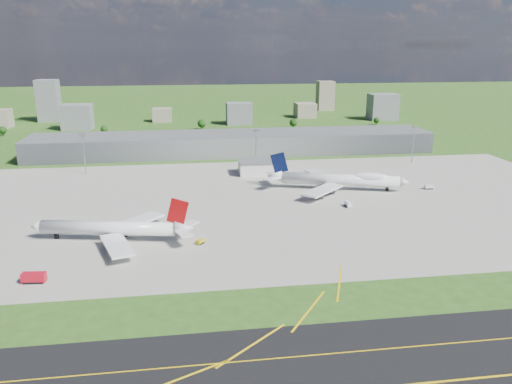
{
  "coord_description": "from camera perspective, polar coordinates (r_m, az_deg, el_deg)",
  "views": [
    {
      "loc": [
        -35.92,
        -206.46,
        79.26
      ],
      "look_at": [
        -2.32,
        29.01,
        9.0
      ],
      "focal_mm": 35.0,
      "sensor_mm": 36.0,
      "label": 1
    }
  ],
  "objects": [
    {
      "name": "mast_east",
      "position": [
        362.54,
        17.58,
        5.92
      ],
      "size": [
        3.5,
        2.0,
        25.9
      ],
      "color": "gray",
      "rests_on": "ground"
    },
    {
      "name": "tree_far_e",
      "position": [
        534.32,
        13.61,
        7.96
      ],
      "size": [
        6.3,
        6.3,
        7.7
      ],
      "color": "#382314",
      "rests_on": "ground"
    },
    {
      "name": "fire_truck",
      "position": [
        191.33,
        -24.04,
        -8.96
      ],
      "size": [
        8.31,
        3.82,
        3.57
      ],
      "rotation": [
        0.0,
        0.0,
        -0.1
      ],
      "color": "red",
      "rests_on": "ground"
    },
    {
      "name": "bldg_c",
      "position": [
        523.94,
        -1.95,
        8.96
      ],
      "size": [
        26.0,
        20.0,
        22.0
      ],
      "primitive_type": "cube",
      "color": "slate",
      "rests_on": "ground"
    },
    {
      "name": "mast_west",
      "position": [
        333.52,
        -19.12,
        4.91
      ],
      "size": [
        3.5,
        2.0,
        25.9
      ],
      "color": "gray",
      "rests_on": "ground"
    },
    {
      "name": "van_white_far",
      "position": [
        301.66,
        19.16,
        0.54
      ],
      "size": [
        4.96,
        2.46,
        2.55
      ],
      "rotation": [
        0.0,
        0.0,
        0.01
      ],
      "color": "silver",
      "rests_on": "ground"
    },
    {
      "name": "airliner_blue_quad",
      "position": [
        286.89,
        9.54,
        1.39
      ],
      "size": [
        78.42,
        60.27,
        20.88
      ],
      "rotation": [
        0.0,
        0.0,
        -0.28
      ],
      "color": "white",
      "rests_on": "ground"
    },
    {
      "name": "tree_e",
      "position": [
        498.46,
        4.28,
        7.9
      ],
      "size": [
        7.65,
        7.65,
        9.35
      ],
      "color": "#382314",
      "rests_on": "ground"
    },
    {
      "name": "bldg_ce",
      "position": [
        577.24,
        5.64,
        9.29
      ],
      "size": [
        22.0,
        24.0,
        16.0
      ],
      "primitive_type": "cube",
      "color": "gray",
      "rests_on": "ground"
    },
    {
      "name": "apron",
      "position": [
        262.92,
        2.32,
        -1.09
      ],
      "size": [
        360.0,
        190.0,
        0.08
      ],
      "primitive_type": "cube",
      "color": "#99978B",
      "rests_on": "ground"
    },
    {
      "name": "tug_yellow",
      "position": [
        208.77,
        -6.4,
        -5.68
      ],
      "size": [
        4.04,
        4.25,
        1.85
      ],
      "rotation": [
        0.0,
        0.0,
        0.88
      ],
      "color": "#BCB10B",
      "rests_on": "ground"
    },
    {
      "name": "bldg_cw",
      "position": [
        551.74,
        -10.67,
        8.65
      ],
      "size": [
        20.0,
        18.0,
        14.0
      ],
      "primitive_type": "cube",
      "color": "gray",
      "rests_on": "ground"
    },
    {
      "name": "van_white_near",
      "position": [
        258.12,
        10.49,
        -1.4
      ],
      "size": [
        2.49,
        5.26,
        2.65
      ],
      "rotation": [
        0.0,
        0.0,
        1.59
      ],
      "color": "white",
      "rests_on": "ground"
    },
    {
      "name": "mast_center",
      "position": [
        330.51,
        0.01,
        5.72
      ],
      "size": [
        3.5,
        2.0,
        25.9
      ],
      "color": "gray",
      "rests_on": "ground"
    },
    {
      "name": "bldg_tall_e",
      "position": [
        643.99,
        7.91,
        10.85
      ],
      "size": [
        20.0,
        18.0,
        36.0
      ],
      "primitive_type": "cube",
      "color": "gray",
      "rests_on": "ground"
    },
    {
      "name": "terminal",
      "position": [
        380.03,
        -2.56,
        5.56
      ],
      "size": [
        300.0,
        42.0,
        15.0
      ],
      "primitive_type": "cube",
      "color": "slate",
      "rests_on": "ground"
    },
    {
      "name": "airliner_red_twin",
      "position": [
        218.19,
        -15.9,
        -4.07
      ],
      "size": [
        69.59,
        53.51,
        19.21
      ],
      "rotation": [
        0.0,
        0.0,
        2.94
      ],
      "color": "white",
      "rests_on": "ground"
    },
    {
      "name": "tree_far_w",
      "position": [
        509.34,
        -26.99,
        6.31
      ],
      "size": [
        7.2,
        7.2,
        8.8
      ],
      "color": "#382314",
      "rests_on": "ground"
    },
    {
      "name": "tree_c",
      "position": [
        492.23,
        -6.23,
        7.78
      ],
      "size": [
        8.1,
        8.1,
        9.9
      ],
      "color": "#382314",
      "rests_on": "ground"
    },
    {
      "name": "bldg_e",
      "position": [
        572.75,
        14.28,
        9.42
      ],
      "size": [
        30.0,
        22.0,
        28.0
      ],
      "primitive_type": "cube",
      "color": "slate",
      "rests_on": "ground"
    },
    {
      "name": "ops_building",
      "position": [
        318.89,
        0.39,
        2.81
      ],
      "size": [
        26.0,
        16.0,
        8.0
      ],
      "primitive_type": "cube",
      "color": "silver",
      "rests_on": "ground"
    },
    {
      "name": "bldg_w",
      "position": [
        521.4,
        -19.77,
        8.09
      ],
      "size": [
        28.0,
        22.0,
        24.0
      ],
      "primitive_type": "cube",
      "color": "slate",
      "rests_on": "ground"
    },
    {
      "name": "tree_w",
      "position": [
        483.01,
        -16.97,
        6.89
      ],
      "size": [
        6.75,
        6.75,
        8.25
      ],
      "color": "#382314",
      "rests_on": "ground"
    },
    {
      "name": "bldg_tall_w",
      "position": [
        587.3,
        -22.61,
        9.62
      ],
      "size": [
        22.0,
        20.0,
        44.0
      ],
      "primitive_type": "cube",
      "color": "slate",
      "rests_on": "ground"
    },
    {
      "name": "ground",
      "position": [
        366.93,
        -2.32,
        3.97
      ],
      "size": [
        1400.0,
        1400.0,
        0.0
      ],
      "primitive_type": "plane",
      "color": "#2E4F18",
      "rests_on": "ground"
    }
  ]
}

